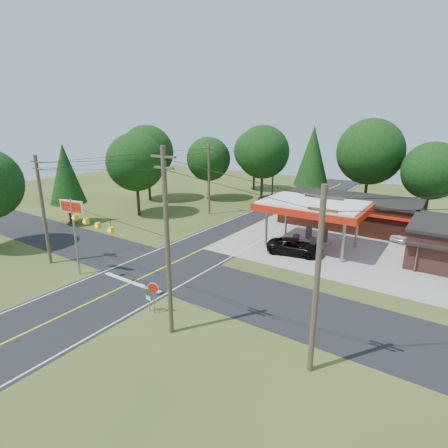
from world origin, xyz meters
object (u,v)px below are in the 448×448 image
Objects in this scene: gas_canopy at (313,208)px; suv_car at (295,247)px; big_stop_sign at (73,220)px; octagonal_stop_sign at (153,291)px; sedan_car at (405,234)px.

gas_canopy is 4.64m from suv_car.
octagonal_stop_sign is (10.02, -1.00, -3.20)m from big_stop_sign.
sedan_car is 34.33m from big_stop_sign.
sedan_car is (8.00, 8.00, -3.54)m from gas_canopy.
gas_canopy is 2.48× the size of sedan_car.
gas_canopy reaches higher than octagonal_stop_sign.
big_stop_sign reaches higher than suv_car.
octagonal_stop_sign is at bearing -96.43° from sedan_car.
big_stop_sign is at bearing 126.63° from suv_car.
octagonal_stop_sign is at bearing -101.81° from gas_canopy.
gas_canopy is 1.59× the size of big_stop_sign.
octagonal_stop_sign reaches higher than suv_car.
suv_car is 16.42m from octagonal_stop_sign.
big_stop_sign is (-13.50, -15.01, 4.18)m from suv_car.
octagonal_stop_sign is (-3.98, -19.01, -2.53)m from gas_canopy.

